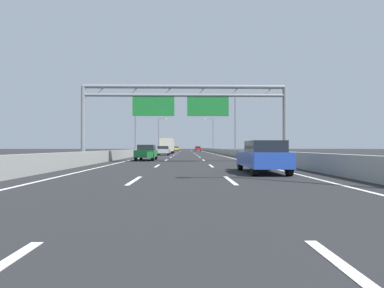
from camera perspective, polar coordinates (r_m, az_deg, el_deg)
ground_plane at (r=99.09m, az=-1.11°, el=-1.31°), size 260.00×260.00×0.00m
lane_dash_left_1 at (r=11.81m, az=-10.61°, el=-6.65°), size 0.16×3.00×0.01m
lane_dash_left_2 at (r=20.71m, az=-6.45°, el=-4.04°), size 0.16×3.00×0.01m
lane_dash_left_3 at (r=29.67m, az=-4.80°, el=-3.00°), size 0.16×3.00×0.01m
lane_dash_left_4 at (r=38.65m, az=-3.92°, el=-2.44°), size 0.16×3.00×0.01m
lane_dash_left_5 at (r=47.64m, az=-3.37°, el=-2.09°), size 0.16×3.00×0.01m
lane_dash_left_6 at (r=56.63m, az=-3.00°, el=-1.85°), size 0.16×3.00×0.01m
lane_dash_left_7 at (r=65.62m, az=-2.73°, el=-1.68°), size 0.16×3.00×0.01m
lane_dash_left_8 at (r=74.62m, az=-2.52°, el=-1.55°), size 0.16×3.00×0.01m
lane_dash_left_9 at (r=83.61m, az=-2.36°, el=-1.44°), size 0.16×3.00×0.01m
lane_dash_left_10 at (r=92.61m, az=-2.23°, el=-1.36°), size 0.16×3.00×0.01m
lane_dash_left_11 at (r=101.61m, az=-2.12°, el=-1.29°), size 0.16×3.00×0.01m
lane_dash_left_12 at (r=110.61m, az=-2.03°, el=-1.23°), size 0.16×3.00×0.01m
lane_dash_left_13 at (r=119.60m, az=-1.96°, el=-1.18°), size 0.16×3.00×0.01m
lane_dash_left_14 at (r=128.60m, az=-1.89°, el=-1.14°), size 0.16×3.00×0.01m
lane_dash_left_15 at (r=137.60m, az=-1.84°, el=-1.11°), size 0.16×3.00×0.01m
lane_dash_left_16 at (r=146.60m, az=-1.79°, el=-1.07°), size 0.16×3.00×0.01m
lane_dash_left_17 at (r=155.60m, az=-1.74°, el=-1.05°), size 0.16×3.00×0.01m
lane_dash_right_1 at (r=11.76m, az=7.07°, el=-6.68°), size 0.16×3.00×0.01m
lane_dash_right_2 at (r=20.68m, az=3.55°, el=-4.05°), size 0.16×3.00×0.01m
lane_dash_right_3 at (r=29.65m, az=2.16°, el=-3.00°), size 0.16×3.00×0.01m
lane_dash_right_4 at (r=38.64m, az=1.42°, el=-2.44°), size 0.16×3.00×0.01m
lane_dash_right_5 at (r=47.63m, az=0.96°, el=-2.09°), size 0.16×3.00×0.01m
lane_dash_right_6 at (r=56.62m, az=0.65°, el=-1.85°), size 0.16×3.00×0.01m
lane_dash_right_7 at (r=65.61m, az=0.42°, el=-1.68°), size 0.16×3.00×0.01m
lane_dash_right_8 at (r=74.61m, az=0.24°, el=-1.55°), size 0.16×3.00×0.01m
lane_dash_right_9 at (r=83.61m, az=0.11°, el=-1.44°), size 0.16×3.00×0.01m
lane_dash_right_10 at (r=92.60m, az=-0.00°, el=-1.36°), size 0.16×3.00×0.01m
lane_dash_right_11 at (r=101.60m, az=-0.09°, el=-1.29°), size 0.16×3.00×0.01m
lane_dash_right_12 at (r=110.60m, az=-0.17°, el=-1.23°), size 0.16×3.00×0.01m
lane_dash_right_13 at (r=119.60m, az=-0.23°, el=-1.18°), size 0.16×3.00×0.01m
lane_dash_right_14 at (r=128.60m, az=-0.29°, el=-1.14°), size 0.16×3.00×0.01m
lane_dash_right_15 at (r=137.60m, az=-0.34°, el=-1.11°), size 0.16×3.00×0.01m
lane_dash_right_16 at (r=146.60m, az=-0.38°, el=-1.07°), size 0.16×3.00×0.01m
lane_dash_right_17 at (r=155.59m, az=-0.42°, el=-1.05°), size 0.16×3.00×0.01m
edge_line_left at (r=87.26m, az=-4.57°, el=-1.40°), size 0.16×176.00×0.01m
edge_line_right at (r=87.24m, az=2.33°, el=-1.41°), size 0.16×176.00×0.01m
barrier_left at (r=109.31m, az=-4.72°, el=-0.99°), size 0.45×220.00×0.95m
barrier_right at (r=109.29m, az=2.52°, el=-0.99°), size 0.45×220.00×0.95m
sign_gantry at (r=25.38m, az=-1.54°, el=7.51°), size 16.83×0.36×6.36m
streetlamp_left_mid at (r=48.24m, az=-10.13°, el=4.35°), size 2.58×0.28×9.50m
streetlamp_right_mid at (r=48.19m, az=7.73°, el=4.35°), size 2.58×0.28×9.50m
streetlamp_left_far at (r=87.40m, az=-6.03°, el=2.13°), size 2.58×0.28×9.50m
streetlamp_right_far at (r=87.37m, az=3.78°, el=2.13°), size 2.58×0.28×9.50m
green_car at (r=29.81m, az=-8.40°, el=-1.54°), size 1.74×4.39×1.48m
blue_car at (r=15.34m, az=12.91°, el=-2.28°), size 1.76×4.52×1.56m
yellow_car at (r=116.43m, az=-2.88°, el=-0.83°), size 1.79×4.33×1.48m
silver_car at (r=48.52m, az=-5.34°, el=-1.18°), size 1.88×4.14×1.43m
red_car at (r=98.62m, az=1.07°, el=-0.88°), size 1.86×4.44×1.49m
box_truck at (r=61.37m, az=-4.60°, el=-0.22°), size 2.42×8.08×2.95m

